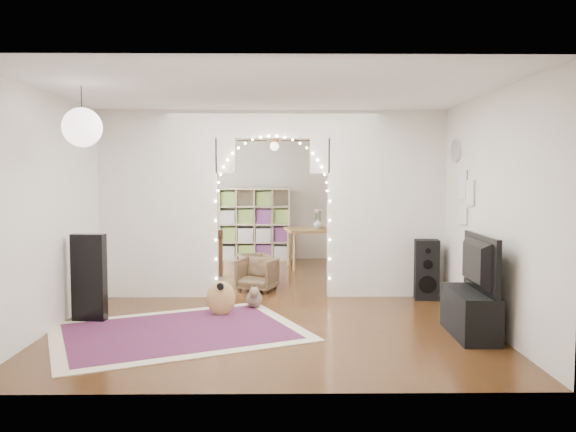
{
  "coord_description": "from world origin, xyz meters",
  "views": [
    {
      "loc": [
        0.13,
        -8.17,
        1.75
      ],
      "look_at": [
        0.22,
        0.3,
        1.16
      ],
      "focal_mm": 35.0,
      "sensor_mm": 36.0,
      "label": 1
    }
  ],
  "objects_px": {
    "acoustic_guitar": "(221,284)",
    "media_console": "(470,313)",
    "dining_table": "(318,232)",
    "dining_chair_right": "(257,275)",
    "dining_chair_left": "(255,267)",
    "bookcase": "(255,224)",
    "floor_speaker": "(427,270)"
  },
  "relations": [
    {
      "from": "bookcase",
      "to": "dining_chair_left",
      "type": "bearing_deg",
      "value": -89.58
    },
    {
      "from": "acoustic_guitar",
      "to": "floor_speaker",
      "type": "distance_m",
      "value": 2.99
    },
    {
      "from": "acoustic_guitar",
      "to": "floor_speaker",
      "type": "height_order",
      "value": "acoustic_guitar"
    },
    {
      "from": "dining_table",
      "to": "dining_chair_right",
      "type": "bearing_deg",
      "value": -124.65
    },
    {
      "from": "acoustic_guitar",
      "to": "bookcase",
      "type": "height_order",
      "value": "bookcase"
    },
    {
      "from": "media_console",
      "to": "dining_chair_right",
      "type": "height_order",
      "value": "dining_chair_right"
    },
    {
      "from": "acoustic_guitar",
      "to": "floor_speaker",
      "type": "xyz_separation_m",
      "value": [
        2.84,
        0.94,
        0.02
      ]
    },
    {
      "from": "dining_table",
      "to": "acoustic_guitar",
      "type": "bearing_deg",
      "value": -120.15
    },
    {
      "from": "acoustic_guitar",
      "to": "floor_speaker",
      "type": "bearing_deg",
      "value": 41.51
    },
    {
      "from": "bookcase",
      "to": "floor_speaker",
      "type": "bearing_deg",
      "value": -57.24
    },
    {
      "from": "dining_table",
      "to": "media_console",
      "type": "bearing_deg",
      "value": -82.66
    },
    {
      "from": "acoustic_guitar",
      "to": "media_console",
      "type": "xyz_separation_m",
      "value": [
        2.84,
        -0.91,
        -0.15
      ]
    },
    {
      "from": "bookcase",
      "to": "dining_chair_left",
      "type": "relative_size",
      "value": 3.1
    },
    {
      "from": "dining_chair_left",
      "to": "acoustic_guitar",
      "type": "bearing_deg",
      "value": -118.94
    },
    {
      "from": "media_console",
      "to": "bookcase",
      "type": "relative_size",
      "value": 0.66
    },
    {
      "from": "dining_table",
      "to": "dining_chair_left",
      "type": "distance_m",
      "value": 1.83
    },
    {
      "from": "acoustic_guitar",
      "to": "bookcase",
      "type": "xyz_separation_m",
      "value": [
        0.2,
        4.7,
        0.36
      ]
    },
    {
      "from": "dining_chair_left",
      "to": "dining_chair_right",
      "type": "relative_size",
      "value": 0.89
    },
    {
      "from": "media_console",
      "to": "dining_table",
      "type": "bearing_deg",
      "value": 107.98
    },
    {
      "from": "media_console",
      "to": "acoustic_guitar",
      "type": "bearing_deg",
      "value": 163.8
    },
    {
      "from": "floor_speaker",
      "to": "dining_table",
      "type": "height_order",
      "value": "floor_speaker"
    },
    {
      "from": "dining_table",
      "to": "dining_chair_right",
      "type": "xyz_separation_m",
      "value": [
        -1.07,
        -2.23,
        -0.43
      ]
    },
    {
      "from": "acoustic_guitar",
      "to": "media_console",
      "type": "bearing_deg",
      "value": 5.25
    },
    {
      "from": "bookcase",
      "to": "dining_table",
      "type": "distance_m",
      "value": 1.56
    },
    {
      "from": "acoustic_guitar",
      "to": "dining_chair_right",
      "type": "xyz_separation_m",
      "value": [
        0.39,
        1.55,
        -0.15
      ]
    },
    {
      "from": "acoustic_guitar",
      "to": "dining_chair_right",
      "type": "height_order",
      "value": "acoustic_guitar"
    },
    {
      "from": "dining_table",
      "to": "dining_chair_right",
      "type": "distance_m",
      "value": 2.51
    },
    {
      "from": "media_console",
      "to": "dining_chair_left",
      "type": "bearing_deg",
      "value": 128.7
    },
    {
      "from": "media_console",
      "to": "bookcase",
      "type": "distance_m",
      "value": 6.22
    },
    {
      "from": "acoustic_guitar",
      "to": "dining_table",
      "type": "distance_m",
      "value": 4.06
    },
    {
      "from": "floor_speaker",
      "to": "bookcase",
      "type": "distance_m",
      "value": 4.6
    },
    {
      "from": "acoustic_guitar",
      "to": "media_console",
      "type": "relative_size",
      "value": 0.92
    }
  ]
}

